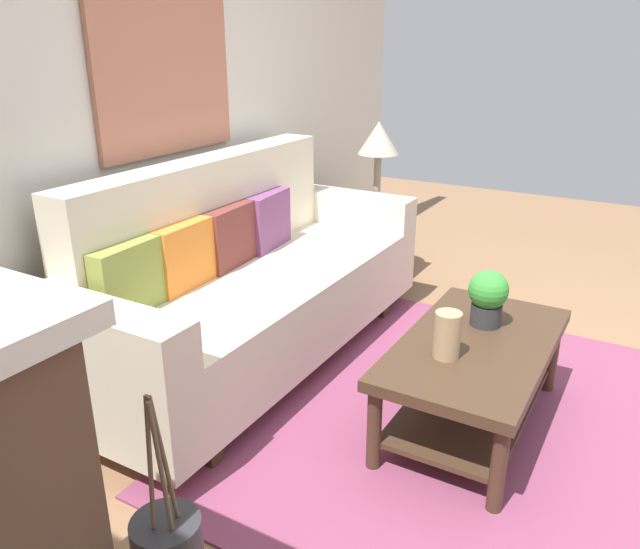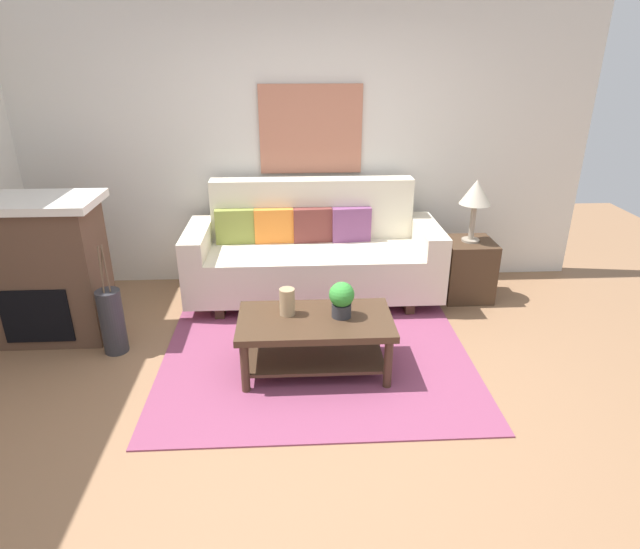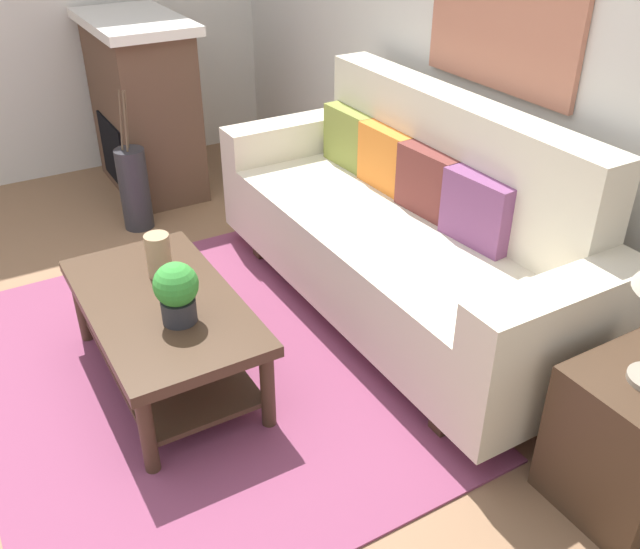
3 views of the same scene
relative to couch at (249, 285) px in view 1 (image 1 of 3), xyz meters
name	(u,v)px [view 1 (image 1 of 3)]	position (x,y,z in m)	size (l,w,h in m)	color
ground_plane	(558,450)	(-0.02, -1.63, -0.43)	(9.38, 9.38, 0.00)	#8C6647
wall_back	(155,102)	(-0.02, 0.54, 0.92)	(5.38, 0.10, 2.70)	silver
area_rug	(447,416)	(-0.02, -1.13, -0.43)	(2.34, 1.84, 0.01)	#843D5B
couch	(249,285)	(0.00, 0.00, 0.00)	(2.28, 0.84, 1.08)	beige
throw_pillow_olive	(126,279)	(-0.71, 0.13, 0.25)	(0.36, 0.12, 0.32)	olive
throw_pillow_orange	(182,256)	(-0.36, 0.13, 0.25)	(0.36, 0.12, 0.32)	orange
throw_pillow_maroon	(228,236)	(0.00, 0.13, 0.25)	(0.36, 0.12, 0.32)	brown
throw_pillow_plum	(267,220)	(0.36, 0.13, 0.25)	(0.36, 0.12, 0.32)	#7A4270
coffee_table	(474,365)	(-0.04, -1.24, -0.12)	(1.10, 0.60, 0.43)	#422D1E
tabletop_vase	(447,335)	(-0.24, -1.17, 0.10)	(0.11, 0.11, 0.20)	tan
potted_plant_tabletop	(488,296)	(0.15, -1.22, 0.14)	(0.18, 0.18, 0.26)	#2D2D33
side_table	(375,241)	(1.44, -0.06, -0.15)	(0.44, 0.44, 0.56)	#422D1E
table_lamp	(379,142)	(1.44, -0.06, 0.56)	(0.28, 0.28, 0.57)	gray
floor_vase_branch_a	(164,459)	(-1.56, -0.90, 0.27)	(0.01, 0.01, 0.36)	brown
floor_vase_branch_b	(150,463)	(-1.59, -0.88, 0.27)	(0.01, 0.01, 0.36)	brown
floor_vase_branch_c	(161,468)	(-1.59, -0.91, 0.27)	(0.01, 0.01, 0.36)	brown
framed_painting	(166,73)	(0.00, 0.47, 1.06)	(0.95, 0.03, 0.80)	#B77056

